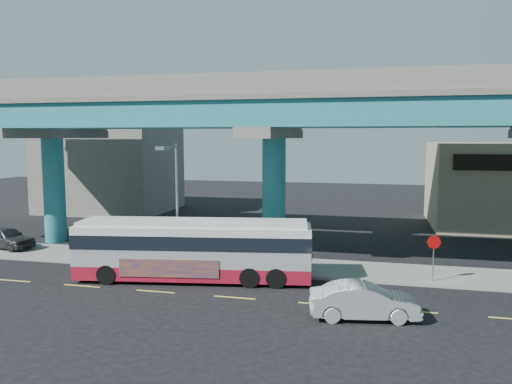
% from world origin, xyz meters
% --- Properties ---
extents(ground, '(120.00, 120.00, 0.00)m').
position_xyz_m(ground, '(0.00, 0.00, 0.00)').
color(ground, black).
rests_on(ground, ground).
extents(sidewalk, '(70.00, 4.00, 0.15)m').
position_xyz_m(sidewalk, '(0.00, 5.50, 0.07)').
color(sidewalk, gray).
rests_on(sidewalk, ground).
extents(lane_markings, '(58.00, 0.12, 0.01)m').
position_xyz_m(lane_markings, '(-0.00, -0.30, 0.01)').
color(lane_markings, '#D8C64C').
rests_on(lane_markings, ground).
extents(viaduct, '(52.00, 12.40, 11.70)m').
position_xyz_m(viaduct, '(-0.00, 9.11, 9.14)').
color(viaduct, teal).
rests_on(viaduct, ground).
extents(building_concrete, '(12.00, 10.00, 9.00)m').
position_xyz_m(building_concrete, '(-20.00, 24.00, 4.50)').
color(building_concrete, gray).
rests_on(building_concrete, ground).
extents(transit_bus, '(12.51, 4.52, 3.15)m').
position_xyz_m(transit_bus, '(-2.88, 2.07, 1.73)').
color(transit_bus, maroon).
rests_on(transit_bus, ground).
extents(sedan, '(3.03, 4.97, 1.47)m').
position_xyz_m(sedan, '(5.93, -1.64, 0.73)').
color(sedan, '#AEAEB3').
rests_on(sedan, ground).
extents(parked_car, '(3.35, 4.87, 1.43)m').
position_xyz_m(parked_car, '(-17.46, 5.70, 0.87)').
color(parked_car, '#2F3034').
rests_on(parked_car, sidewalk).
extents(street_lamp, '(0.50, 2.32, 6.98)m').
position_xyz_m(street_lamp, '(-4.56, 3.46, 4.74)').
color(street_lamp, gray).
rests_on(street_lamp, sidewalk).
extents(stop_sign, '(0.70, 0.19, 2.37)m').
position_xyz_m(stop_sign, '(9.26, 4.18, 1.85)').
color(stop_sign, gray).
rests_on(stop_sign, sidewalk).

